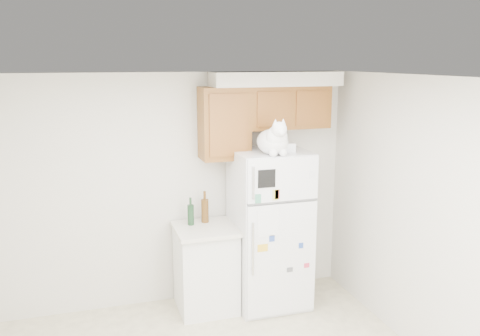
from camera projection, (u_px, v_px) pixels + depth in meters
name	position (u px, v px, depth m)	size (l,w,h in m)	color
room_shell	(232.00, 191.00, 3.76)	(3.84, 4.04, 2.52)	beige
refrigerator	(270.00, 229.00, 5.44)	(0.76, 0.78, 1.70)	white
base_counter	(206.00, 267.00, 5.39)	(0.64, 0.64, 0.92)	white
cat	(274.00, 140.00, 5.02)	(0.37, 0.54, 0.38)	white
storage_box_back	(275.00, 144.00, 5.38)	(0.18, 0.13, 0.10)	white
storage_box_front	(288.00, 147.00, 5.20)	(0.15, 0.11, 0.09)	white
bottle_green	(191.00, 211.00, 5.32)	(0.07, 0.07, 0.29)	#19381E
bottle_amber	(205.00, 207.00, 5.40)	(0.08, 0.08, 0.34)	#593814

